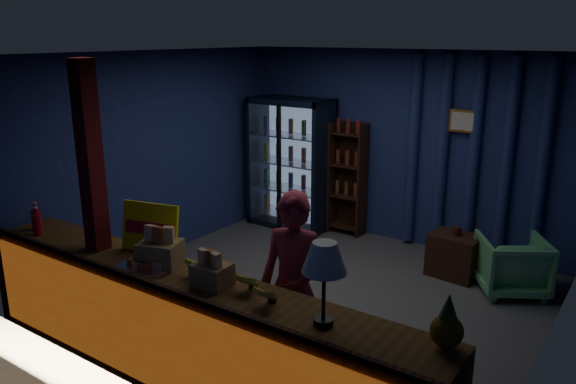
{
  "coord_description": "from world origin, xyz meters",
  "views": [
    {
      "loc": [
        2.98,
        -4.77,
        2.79
      ],
      "look_at": [
        -0.18,
        -0.2,
        1.21
      ],
      "focal_mm": 35.0,
      "sensor_mm": 36.0,
      "label": 1
    }
  ],
  "objects_px": {
    "shopkeeper": "(294,288)",
    "pastry_tray": "(146,264)",
    "green_chair": "(512,265)",
    "table_lamp": "(324,261)"
  },
  "relations": [
    {
      "from": "table_lamp",
      "to": "shopkeeper",
      "type": "bearing_deg",
      "value": 136.79
    },
    {
      "from": "shopkeeper",
      "to": "table_lamp",
      "type": "height_order",
      "value": "shopkeeper"
    },
    {
      "from": "shopkeeper",
      "to": "pastry_tray",
      "type": "relative_size",
      "value": 3.33
    },
    {
      "from": "shopkeeper",
      "to": "pastry_tray",
      "type": "xyz_separation_m",
      "value": [
        -1.03,
        -0.62,
        0.17
      ]
    },
    {
      "from": "shopkeeper",
      "to": "green_chair",
      "type": "distance_m",
      "value": 2.95
    },
    {
      "from": "shopkeeper",
      "to": "table_lamp",
      "type": "xyz_separation_m",
      "value": [
        0.64,
        -0.6,
        0.6
      ]
    },
    {
      "from": "shopkeeper",
      "to": "pastry_tray",
      "type": "height_order",
      "value": "shopkeeper"
    },
    {
      "from": "shopkeeper",
      "to": "pastry_tray",
      "type": "distance_m",
      "value": 1.22
    },
    {
      "from": "green_chair",
      "to": "pastry_tray",
      "type": "distance_m",
      "value": 3.99
    },
    {
      "from": "pastry_tray",
      "to": "green_chair",
      "type": "bearing_deg",
      "value": 57.35
    }
  ]
}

